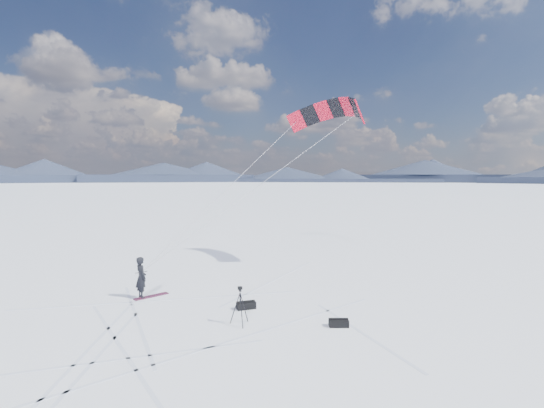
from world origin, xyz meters
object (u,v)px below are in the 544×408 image
snowboard (151,296)px  tripod (240,300)px  snowkiter (142,298)px  gear_bag_a (246,305)px  gear_bag_b (339,323)px

snowboard → tripod: bearing=-79.7°
snowkiter → gear_bag_a: (3.60, -3.37, 0.15)m
gear_bag_b → gear_bag_a: bearing=151.9°
tripod → gear_bag_a: size_ratio=1.76×
snowboard → gear_bag_a: bearing=-62.1°
snowkiter → gear_bag_a: 4.93m
snowkiter → snowboard: size_ratio=1.18×
snowkiter → gear_bag_b: bearing=-150.9°
tripod → gear_bag_b: bearing=-51.0°
tripod → gear_bag_b: (3.10, -1.76, -0.77)m
snowkiter → tripod: bearing=-162.8°
gear_bag_a → gear_bag_b: bearing=-47.8°
snowkiter → gear_bag_b: snowkiter is taller
snowboard → tripod: (2.33, -4.85, 0.89)m
snowkiter → gear_bag_b: (5.85, -6.60, 0.14)m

